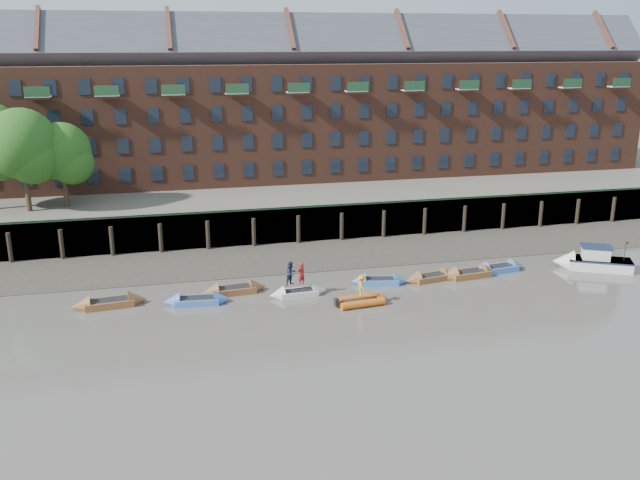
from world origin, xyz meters
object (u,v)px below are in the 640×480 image
object	(u,v)px
rowboat_2	(234,290)
rowboat_5	(431,277)
motor_launch	(587,261)
person_rib_crew	(362,286)
rowboat_0	(109,303)
rowboat_3	(298,293)
person_rower_b	(291,273)
person_rower_a	(301,274)
rowboat_6	(469,274)
rowboat_1	(197,301)
rowboat_7	(499,268)
rib_tender	(362,301)
rowboat_4	(380,281)

from	to	relation	value
rowboat_2	rowboat_5	bearing A→B (deg)	-8.32
motor_launch	person_rib_crew	bearing A→B (deg)	35.71
rowboat_0	rowboat_3	bearing A→B (deg)	-10.66
rowboat_3	person_rower_b	distance (m)	1.56
rowboat_0	person_rib_crew	world-z (taller)	person_rib_crew
rowboat_3	person_rib_crew	world-z (taller)	person_rib_crew
person_rower_a	rowboat_5	bearing A→B (deg)	154.95
rowboat_6	rowboat_1	bearing A→B (deg)	175.48
rowboat_2	person_rower_b	bearing A→B (deg)	-25.69
rowboat_7	rib_tender	bearing A→B (deg)	-169.08
rowboat_1	rib_tender	size ratio (longest dim) A/B	1.33
rowboat_7	person_rower_b	world-z (taller)	person_rower_b
rowboat_5	rib_tender	bearing A→B (deg)	-162.48
rowboat_2	person_rib_crew	distance (m)	9.40
motor_launch	rowboat_7	bearing A→B (deg)	18.91
person_rower_b	rowboat_1	bearing A→B (deg)	146.44
person_rower_a	person_rower_b	xyz separation A→B (m)	(-0.70, 0.14, 0.03)
rowboat_1	rowboat_3	world-z (taller)	rowboat_1
rowboat_0	person_rib_crew	xyz separation A→B (m)	(16.96, -3.56, 1.10)
rowboat_6	motor_launch	world-z (taller)	motor_launch
rib_tender	person_rower_a	distance (m)	4.76
person_rib_crew	motor_launch	bearing A→B (deg)	-78.88
rowboat_1	rowboat_3	size ratio (longest dim) A/B	1.09
rowboat_2	person_rib_crew	xyz separation A→B (m)	(8.34, -4.18, 1.11)
rowboat_0	rowboat_3	xyz separation A→B (m)	(13.02, -0.96, -0.04)
rowboat_4	rowboat_7	world-z (taller)	rowboat_7
rowboat_0	rowboat_5	distance (m)	23.50
rowboat_2	person_rower_a	xyz separation A→B (m)	(4.64, -1.59, 1.42)
rowboat_4	motor_launch	bearing A→B (deg)	9.65
rowboat_5	rowboat_6	xyz separation A→B (m)	(3.15, 0.04, 0.03)
rowboat_4	rowboat_3	bearing A→B (deg)	-160.24
rowboat_7	rowboat_2	bearing A→B (deg)	172.51
rowboat_7	rowboat_4	bearing A→B (deg)	175.79
rowboat_0	rowboat_5	world-z (taller)	rowboat_0
rowboat_2	rowboat_4	size ratio (longest dim) A/B	1.08
rowboat_0	rowboat_3	distance (m)	13.06
rowboat_4	rowboat_5	distance (m)	4.05
person_rower_a	person_rower_b	world-z (taller)	person_rower_b
person_rower_a	rowboat_2	bearing A→B (deg)	-48.73
rowboat_1	rowboat_6	bearing A→B (deg)	7.16
rib_tender	person_rower_a	xyz separation A→B (m)	(-3.74, 2.58, 1.40)
person_rib_crew	rowboat_6	bearing A→B (deg)	-68.33
rowboat_4	rib_tender	size ratio (longest dim) A/B	1.27
motor_launch	person_rower_b	xyz separation A→B (m)	(-24.13, -0.48, 1.06)
rowboat_3	rowboat_7	world-z (taller)	rowboat_7
rowboat_4	rowboat_5	size ratio (longest dim) A/B	0.98
rowboat_3	rowboat_6	xyz separation A→B (m)	(13.63, 0.90, 0.04)
rowboat_4	rowboat_6	size ratio (longest dim) A/B	0.89
rowboat_2	rowboat_4	distance (m)	10.85
rowboat_5	rib_tender	distance (m)	7.36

